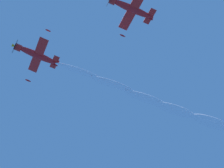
{
  "coord_description": "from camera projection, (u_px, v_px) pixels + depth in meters",
  "views": [
    {
      "loc": [
        -15.71,
        36.85,
        2.02
      ],
      "look_at": [
        -14.08,
        -4.61,
        80.35
      ],
      "focal_mm": 78.09,
      "sensor_mm": 36.0,
      "label": 1
    }
  ],
  "objects": [
    {
      "name": "airplane_lead",
      "position": [
        35.0,
        54.0,
        87.59
      ],
      "size": [
        8.89,
        8.91,
        4.68
      ],
      "color": "red"
    },
    {
      "name": "airplane_left_wingman",
      "position": [
        130.0,
        8.0,
        83.61
      ],
      "size": [
        8.88,
        9.14,
        4.27
      ],
      "color": "red"
    }
  ]
}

